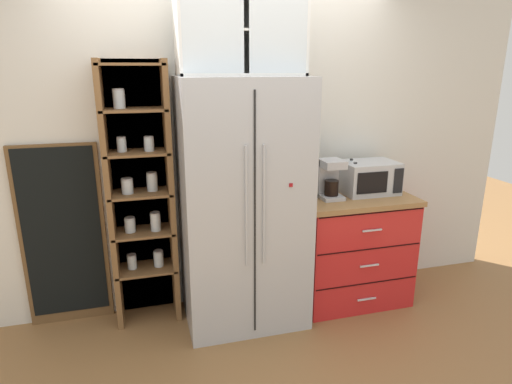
# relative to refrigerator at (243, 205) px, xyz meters

# --- Properties ---
(ground_plane) EXTENTS (10.71, 10.71, 0.00)m
(ground_plane) POSITION_rel_refrigerator_xyz_m (-0.00, -0.02, -0.93)
(ground_plane) COLOR olive
(wall_back_cream) EXTENTS (5.01, 0.10, 2.55)m
(wall_back_cream) POSITION_rel_refrigerator_xyz_m (-0.00, 0.38, 0.35)
(wall_back_cream) COLOR silver
(wall_back_cream) RESTS_ON ground
(refrigerator) EXTENTS (0.90, 0.68, 1.85)m
(refrigerator) POSITION_rel_refrigerator_xyz_m (0.00, 0.00, 0.00)
(refrigerator) COLOR #B7BABF
(refrigerator) RESTS_ON ground
(pantry_shelf_column) EXTENTS (0.52, 0.32, 1.97)m
(pantry_shelf_column) POSITION_rel_refrigerator_xyz_m (-0.73, 0.25, 0.09)
(pantry_shelf_column) COLOR brown
(pantry_shelf_column) RESTS_ON ground
(counter_cabinet) EXTENTS (0.92, 0.62, 0.91)m
(counter_cabinet) POSITION_rel_refrigerator_xyz_m (0.93, 0.04, -0.47)
(counter_cabinet) COLOR red
(counter_cabinet) RESTS_ON ground
(microwave) EXTENTS (0.44, 0.33, 0.26)m
(microwave) POSITION_rel_refrigerator_xyz_m (1.08, 0.08, 0.12)
(microwave) COLOR #B7BABF
(microwave) RESTS_ON counter_cabinet
(coffee_maker) EXTENTS (0.17, 0.20, 0.31)m
(coffee_maker) POSITION_rel_refrigerator_xyz_m (0.71, 0.04, 0.14)
(coffee_maker) COLOR #B7B7BC
(coffee_maker) RESTS_ON counter_cabinet
(mug_sage) EXTENTS (0.11, 0.07, 0.08)m
(mug_sage) POSITION_rel_refrigerator_xyz_m (0.55, 0.05, 0.03)
(mug_sage) COLOR #8CA37F
(mug_sage) RESTS_ON counter_cabinet
(bottle_clear) EXTENTS (0.06, 0.06, 0.28)m
(bottle_clear) POSITION_rel_refrigerator_xyz_m (0.93, 0.12, 0.11)
(bottle_clear) COLOR silver
(bottle_clear) RESTS_ON counter_cabinet
(bottle_green) EXTENTS (0.07, 0.07, 0.27)m
(bottle_green) POSITION_rel_refrigerator_xyz_m (0.93, 0.05, 0.11)
(bottle_green) COLOR #285B33
(bottle_green) RESTS_ON counter_cabinet
(upper_cabinet) EXTENTS (0.86, 0.32, 0.58)m
(upper_cabinet) POSITION_rel_refrigerator_xyz_m (-0.00, 0.05, 1.21)
(upper_cabinet) COLOR silver
(upper_cabinet) RESTS_ON refrigerator
(chalkboard_menu) EXTENTS (0.60, 0.04, 1.39)m
(chalkboard_menu) POSITION_rel_refrigerator_xyz_m (-1.30, 0.31, -0.22)
(chalkboard_menu) COLOR brown
(chalkboard_menu) RESTS_ON ground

